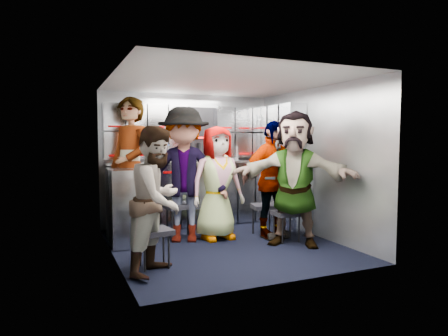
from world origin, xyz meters
name	(u,v)px	position (x,y,z in m)	size (l,w,h in m)	color
floor	(224,245)	(0.00, 0.00, 0.00)	(3.00, 3.00, 0.00)	black
wall_back	(188,159)	(0.00, 1.50, 1.05)	(2.80, 0.04, 2.10)	#999FA7
wall_left	(112,167)	(-1.40, 0.00, 1.05)	(0.04, 3.00, 2.10)	#999FA7
wall_right	(315,162)	(1.40, 0.00, 1.05)	(0.04, 3.00, 2.10)	#999FA7
ceiling	(224,82)	(0.00, 0.00, 2.10)	(2.80, 3.00, 0.02)	silver
cart_bank_back	(192,195)	(0.00, 1.29, 0.49)	(2.68, 0.38, 0.99)	#9EA4AE
cart_bank_left	(124,207)	(-1.19, 0.56, 0.49)	(0.38, 0.76, 0.99)	#9EA4AE
counter	(192,162)	(0.00, 1.29, 1.01)	(2.68, 0.42, 0.03)	silver
locker_bank_back	(191,132)	(0.00, 1.35, 1.49)	(2.68, 0.28, 0.82)	#9EA4AE
locker_bank_right	(280,132)	(1.25, 0.70, 1.49)	(0.28, 1.00, 0.82)	#9EA4AE
right_cabinet	(283,196)	(1.25, 0.60, 0.50)	(0.28, 1.20, 1.00)	#9EA4AE
coffee_niche	(200,133)	(0.18, 1.41, 1.47)	(0.46, 0.16, 0.84)	black
red_latch_strip	(196,171)	(0.00, 1.09, 0.88)	(2.60, 0.02, 0.03)	#AB0001
jump_seat_near_left	(154,234)	(-1.05, -0.54, 0.37)	(0.40, 0.38, 0.41)	black
jump_seat_mid_left	(180,207)	(-0.42, 0.58, 0.43)	(0.44, 0.42, 0.49)	black
jump_seat_center	(212,211)	(0.04, 0.53, 0.35)	(0.42, 0.41, 0.40)	black
jump_seat_mid_right	(265,208)	(0.77, 0.29, 0.39)	(0.44, 0.42, 0.44)	black
jump_seat_near_right	(287,215)	(0.84, -0.17, 0.36)	(0.37, 0.35, 0.41)	black
attendant_standing	(131,168)	(-1.05, 0.81, 0.98)	(0.71, 0.47, 1.95)	black
attendant_arc_a	(158,200)	(-1.05, -0.72, 0.75)	(0.73, 0.57, 1.50)	black
attendant_arc_b	(184,175)	(-0.42, 0.40, 0.90)	(1.17, 0.67, 1.80)	black
attendant_arc_c	(217,183)	(0.04, 0.35, 0.78)	(0.76, 0.49, 1.55)	black
attendant_arc_d	(272,179)	(0.77, 0.11, 0.82)	(0.96, 0.40, 1.63)	black
attendant_arc_e	(295,178)	(0.84, -0.35, 0.87)	(1.62, 0.52, 1.75)	black
bottle_left	(157,154)	(-0.57, 1.24, 1.15)	(0.06, 0.06, 0.25)	white
bottle_mid	(168,154)	(-0.41, 1.24, 1.15)	(0.07, 0.07, 0.25)	white
bottle_right	(236,153)	(0.75, 1.24, 1.15)	(0.07, 0.07, 0.24)	white
cup_left	(154,159)	(-0.63, 1.23, 1.08)	(0.09, 0.09, 0.09)	beige
cup_right	(226,157)	(0.55, 1.23, 1.08)	(0.08, 0.08, 0.10)	beige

